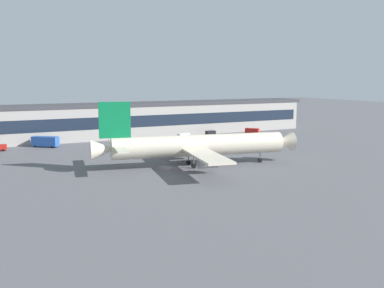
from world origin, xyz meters
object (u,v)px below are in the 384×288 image
airliner (196,146)px  fuel_truck (45,141)px  crew_van (252,131)px  follow_me_car (184,136)px  baggage_tug (211,133)px

airliner → fuel_truck: airliner is taller
crew_van → follow_me_car: crew_van is taller
follow_me_car → fuel_truck: fuel_truck is taller
baggage_tug → follow_me_car: 13.14m
crew_van → follow_me_car: (-27.98, 2.79, -0.37)m
crew_van → baggage_tug: size_ratio=1.49×
airliner → crew_van: 65.66m
crew_van → fuel_truck: 76.24m
airliner → crew_van: (48.00, 44.65, -3.72)m
airliner → follow_me_car: bearing=67.1°
follow_me_car → fuel_truck: (-48.12, 1.88, 0.79)m
crew_van → baggage_tug: (-15.17, 5.69, -0.37)m
airliner → fuel_truck: size_ratio=6.29×
crew_van → follow_me_car: bearing=174.3°
follow_me_car → baggage_tug: bearing=12.7°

